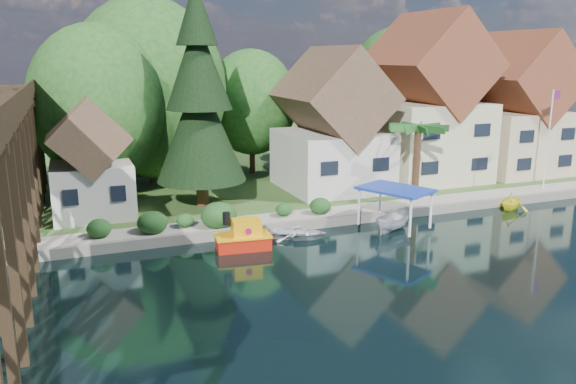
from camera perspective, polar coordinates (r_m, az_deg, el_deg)
name	(u,v)px	position (r m, az deg, el deg)	size (l,w,h in m)	color
ground	(343,277)	(28.45, 5.61, -8.60)	(140.00, 140.00, 0.00)	black
bank	(196,159)	(59.60, -9.33, 3.32)	(140.00, 52.00, 0.50)	#345020
seawall	(342,220)	(36.80, 5.55, -2.89)	(60.00, 0.40, 0.62)	slate
promenade	(360,209)	(38.75, 7.33, -1.75)	(50.00, 2.60, 0.06)	gray
house_left	(332,130)	(44.15, 4.49, 6.31)	(7.64, 8.64, 11.02)	beige
house_center	(426,109)	(49.00, 13.87, 8.18)	(8.65, 9.18, 13.89)	beige
house_right	(514,113)	(54.36, 22.00, 7.42)	(8.15, 8.64, 12.45)	#C2AD8B
shed	(91,166)	(38.54, -19.39, 2.53)	(5.09, 5.40, 7.85)	beige
bg_trees	(238,100)	(46.67, -5.07, 9.34)	(49.90, 13.30, 10.57)	#382314
shrubs	(208,215)	(34.83, -8.11, -2.34)	(15.76, 2.47, 1.70)	#163D16
conifer	(199,101)	(38.64, -9.01, 9.07)	(6.13, 6.13, 15.10)	#382314
palm_tree	(418,130)	(41.10, 13.09, 6.13)	(4.89, 4.89, 5.86)	#382314
flagpole	(550,129)	(47.93, 25.10, 5.83)	(1.16, 0.47, 7.81)	white
tugboat	(244,237)	(32.19, -4.52, -4.61)	(3.31, 2.06, 2.28)	#B01C0B
boat_white_a	(298,232)	(34.12, 1.02, -4.07)	(2.50, 3.50, 0.72)	silver
boat_canopy	(394,212)	(35.93, 10.75, -2.03)	(4.49, 5.12, 2.75)	silver
boat_yellow	(512,200)	(43.33, 21.79, -0.75)	(2.31, 2.68, 1.41)	#FCF91C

